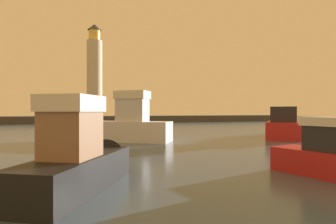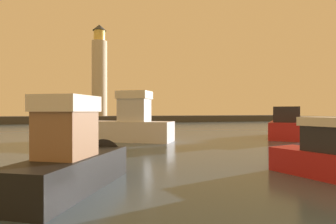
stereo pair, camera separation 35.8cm
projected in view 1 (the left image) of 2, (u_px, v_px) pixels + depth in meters
ground_plane at (133, 133)px, 31.19m from camera, size 220.00×220.00×0.00m
breakwater at (107, 119)px, 59.59m from camera, size 85.58×5.49×1.41m
lighthouse at (94, 73)px, 58.79m from camera, size 3.19×3.19×19.40m
motorboat_0 at (116, 126)px, 22.67m from camera, size 8.84×6.75×4.28m
motorboat_3 at (86, 158)px, 9.03m from camera, size 4.30×6.17×3.07m
motorboat_5 at (283, 127)px, 26.88m from camera, size 7.99×8.72×3.32m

